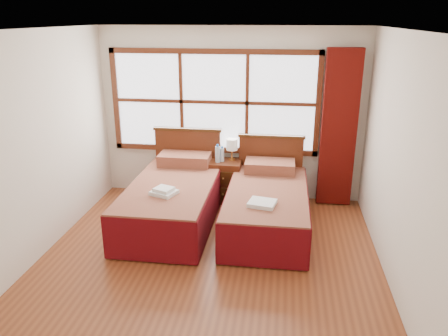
# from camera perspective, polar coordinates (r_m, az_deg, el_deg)

# --- Properties ---
(floor) EXTENTS (4.50, 4.50, 0.00)m
(floor) POSITION_cam_1_polar(r_m,az_deg,el_deg) (5.10, -2.43, -13.11)
(floor) COLOR brown
(floor) RESTS_ON ground
(ceiling) EXTENTS (4.50, 4.50, 0.00)m
(ceiling) POSITION_cam_1_polar(r_m,az_deg,el_deg) (4.31, -2.94, 17.54)
(ceiling) COLOR white
(ceiling) RESTS_ON wall_back
(wall_back) EXTENTS (4.00, 0.00, 4.00)m
(wall_back) POSITION_cam_1_polar(r_m,az_deg,el_deg) (6.68, 0.89, 6.94)
(wall_back) COLOR silver
(wall_back) RESTS_ON floor
(wall_left) EXTENTS (0.00, 4.50, 4.50)m
(wall_left) POSITION_cam_1_polar(r_m,az_deg,el_deg) (5.27, -24.57, 1.77)
(wall_left) COLOR silver
(wall_left) RESTS_ON floor
(wall_right) EXTENTS (0.00, 4.50, 4.50)m
(wall_right) POSITION_cam_1_polar(r_m,az_deg,el_deg) (4.62, 22.53, -0.26)
(wall_right) COLOR silver
(wall_right) RESTS_ON floor
(window) EXTENTS (3.16, 0.06, 1.56)m
(window) POSITION_cam_1_polar(r_m,az_deg,el_deg) (6.64, -1.30, 8.62)
(window) COLOR white
(window) RESTS_ON wall_back
(curtain) EXTENTS (0.50, 0.16, 2.30)m
(curtain) POSITION_cam_1_polar(r_m,az_deg,el_deg) (6.57, 14.76, 4.93)
(curtain) COLOR #5A0D09
(curtain) RESTS_ON wall_back
(bed_left) EXTENTS (1.13, 2.19, 1.10)m
(bed_left) POSITION_cam_1_polar(r_m,az_deg,el_deg) (6.11, -6.54, -3.93)
(bed_left) COLOR #41230D
(bed_left) RESTS_ON floor
(bed_right) EXTENTS (1.07, 2.09, 1.04)m
(bed_right) POSITION_cam_1_polar(r_m,az_deg,el_deg) (5.94, 5.64, -4.78)
(bed_right) COLOR #41230D
(bed_right) RESTS_ON floor
(nightstand) EXTENTS (0.48, 0.47, 0.64)m
(nightstand) POSITION_cam_1_polar(r_m,az_deg,el_deg) (6.73, 0.16, -1.70)
(nightstand) COLOR #542412
(nightstand) RESTS_ON floor
(towels_left) EXTENTS (0.37, 0.35, 0.09)m
(towels_left) POSITION_cam_1_polar(r_m,az_deg,el_deg) (5.58, -7.85, -3.05)
(towels_left) COLOR white
(towels_left) RESTS_ON bed_left
(towels_right) EXTENTS (0.37, 0.33, 0.05)m
(towels_right) POSITION_cam_1_polar(r_m,az_deg,el_deg) (5.33, 5.01, -4.60)
(towels_right) COLOR white
(towels_right) RESTS_ON bed_right
(lamp) EXTENTS (0.17, 0.17, 0.33)m
(lamp) POSITION_cam_1_polar(r_m,az_deg,el_deg) (6.62, 1.04, 3.01)
(lamp) COLOR gold
(lamp) RESTS_ON nightstand
(bottle_near) EXTENTS (0.07, 0.07, 0.28)m
(bottle_near) POSITION_cam_1_polar(r_m,az_deg,el_deg) (6.54, -0.83, 1.83)
(bottle_near) COLOR silver
(bottle_near) RESTS_ON nightstand
(bottle_far) EXTENTS (0.06, 0.06, 0.24)m
(bottle_far) POSITION_cam_1_polar(r_m,az_deg,el_deg) (6.58, -0.25, 1.77)
(bottle_far) COLOR silver
(bottle_far) RESTS_ON nightstand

